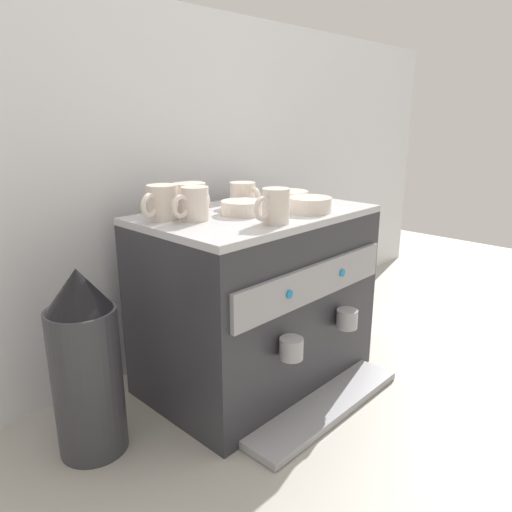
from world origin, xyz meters
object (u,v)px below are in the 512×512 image
at_px(ceramic_cup_4, 244,194).
at_px(coffee_grinder, 86,365).
at_px(ceramic_cup_0, 161,203).
at_px(ceramic_cup_2, 275,206).
at_px(ceramic_bowl_1, 288,197).
at_px(ceramic_bowl_2, 241,208).
at_px(espresso_machine, 257,299).
at_px(ceramic_bowl_0, 309,205).
at_px(ceramic_cup_1, 194,204).
at_px(milk_pitcher, 354,313).
at_px(ceramic_cup_3, 191,198).

distance_m(ceramic_cup_4, coffee_grinder, 0.59).
distance_m(ceramic_cup_0, ceramic_cup_2, 0.27).
relative_size(ceramic_bowl_1, ceramic_bowl_2, 1.06).
height_order(ceramic_bowl_1, ceramic_bowl_2, ceramic_bowl_2).
distance_m(espresso_machine, ceramic_bowl_0, 0.30).
height_order(ceramic_cup_1, ceramic_bowl_1, ceramic_cup_1).
height_order(espresso_machine, ceramic_bowl_0, ceramic_bowl_0).
distance_m(espresso_machine, ceramic_bowl_2, 0.27).
xyz_separation_m(ceramic_cup_0, ceramic_bowl_1, (0.40, -0.06, -0.03)).
height_order(ceramic_cup_2, ceramic_cup_4, ceramic_cup_2).
distance_m(ceramic_cup_2, milk_pitcher, 0.69).
distance_m(ceramic_cup_0, ceramic_bowl_1, 0.40).
height_order(ceramic_cup_4, ceramic_bowl_0, ceramic_cup_4).
bearing_deg(ceramic_cup_0, ceramic_bowl_2, -25.40).
bearing_deg(ceramic_bowl_2, ceramic_bowl_1, 6.39).
bearing_deg(ceramic_bowl_0, espresso_machine, 131.81).
xyz_separation_m(ceramic_cup_1, ceramic_cup_4, (0.21, 0.05, -0.01)).
relative_size(ceramic_cup_3, coffee_grinder, 0.29).
height_order(espresso_machine, ceramic_cup_3, ceramic_cup_3).
bearing_deg(ceramic_bowl_2, espresso_machine, -9.36).
xyz_separation_m(ceramic_cup_4, coffee_grinder, (-0.51, -0.02, -0.31)).
xyz_separation_m(ceramic_bowl_0, milk_pitcher, (0.35, 0.06, -0.43)).
height_order(ceramic_bowl_0, coffee_grinder, ceramic_bowl_0).
relative_size(ceramic_cup_2, ceramic_bowl_2, 0.98).
height_order(ceramic_bowl_0, milk_pitcher, ceramic_bowl_0).
distance_m(ceramic_cup_4, ceramic_bowl_1, 0.14).
bearing_deg(ceramic_bowl_1, coffee_grinder, 177.94).
distance_m(ceramic_cup_4, milk_pitcher, 0.62).
distance_m(espresso_machine, coffee_grinder, 0.48).
bearing_deg(ceramic_cup_2, ceramic_bowl_0, 9.40).
bearing_deg(ceramic_bowl_1, espresso_machine, -168.93).
relative_size(ceramic_cup_0, ceramic_bowl_2, 1.06).
bearing_deg(ceramic_bowl_0, ceramic_cup_3, 135.65).
relative_size(coffee_grinder, milk_pitcher, 2.89).
relative_size(ceramic_cup_2, milk_pitcher, 0.72).
distance_m(espresso_machine, ceramic_cup_4, 0.29).
xyz_separation_m(ceramic_cup_0, ceramic_bowl_0, (0.32, -0.20, -0.02)).
bearing_deg(coffee_grinder, espresso_machine, -6.59).
xyz_separation_m(ceramic_bowl_1, coffee_grinder, (-0.64, 0.02, -0.29)).
relative_size(ceramic_bowl_2, milk_pitcher, 0.73).
bearing_deg(ceramic_cup_3, ceramic_bowl_2, -53.05).
distance_m(ceramic_cup_1, ceramic_cup_4, 0.22).
xyz_separation_m(ceramic_cup_0, ceramic_bowl_2, (0.18, -0.09, -0.03)).
bearing_deg(espresso_machine, ceramic_bowl_0, -48.19).
distance_m(ceramic_bowl_1, coffee_grinder, 0.71).
bearing_deg(ceramic_cup_3, ceramic_cup_0, -170.20).
bearing_deg(ceramic_bowl_2, ceramic_cup_1, 170.05).
xyz_separation_m(ceramic_cup_2, ceramic_bowl_0, (0.17, 0.03, -0.02)).
xyz_separation_m(ceramic_cup_2, coffee_grinder, (-0.40, 0.18, -0.32)).
bearing_deg(ceramic_cup_3, milk_pitcher, -15.51).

